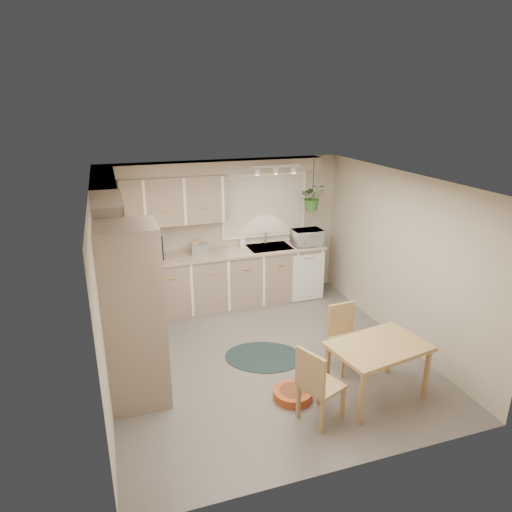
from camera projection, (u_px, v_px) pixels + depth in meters
The scene contains 35 objects.
floor at pixel (265, 357), 6.19m from camera, with size 4.20×4.20×0.00m, color slate.
ceiling at pixel (267, 180), 5.40m from camera, with size 4.20×4.20×0.00m, color white.
wall_back at pixel (224, 231), 7.68m from camera, with size 4.00×0.04×2.40m, color #B0A391.
wall_front at pixel (347, 360), 3.91m from camera, with size 4.00×0.04×2.40m, color #B0A391.
wall_left at pixel (101, 295), 5.20m from camera, with size 0.04×4.20×2.40m, color #B0A391.
wall_right at pixel (400, 258), 6.39m from camera, with size 0.04×4.20×2.40m, color #B0A391.
base_cab_left at pixel (129, 317), 6.32m from camera, with size 0.60×1.85×0.90m, color gray.
base_cab_back at pixel (218, 280), 7.60m from camera, with size 3.60×0.60×0.90m, color gray.
counter_left at pixel (127, 286), 6.17m from camera, with size 0.64×1.89×0.04m, color tan.
counter_back at pixel (218, 254), 7.43m from camera, with size 3.64×0.64×0.04m, color tan.
oven_stack at pixel (134, 317), 5.01m from camera, with size 0.65×0.65×2.10m, color gray.
wall_oven_face at pixel (163, 313), 5.11m from camera, with size 0.02×0.56×0.58m, color silver.
upper_cab_left at pixel (109, 219), 5.95m from camera, with size 0.35×2.00×0.75m, color gray.
upper_cab_back at pixel (163, 201), 7.02m from camera, with size 2.00×0.35×0.75m, color gray.
soffit_left at pixel (103, 183), 5.78m from camera, with size 0.30×2.00×0.20m, color #B0A391.
soffit_back at pixel (213, 167), 7.12m from camera, with size 3.60×0.30×0.20m, color #B0A391.
cooktop at pixel (130, 301), 5.65m from camera, with size 0.52×0.58×0.02m, color silver.
range_hood at pixel (125, 267), 5.49m from camera, with size 0.40×0.60×0.14m, color silver.
window_blinds at pixel (264, 205), 7.73m from camera, with size 1.40×0.02×1.00m, color silver.
window_frame at pixel (264, 205), 7.74m from camera, with size 1.50×0.02×1.10m, color white.
sink at pixel (269, 249), 7.71m from camera, with size 0.70×0.48×0.10m, color #95969C.
dishwasher_front at pixel (308, 278), 7.77m from camera, with size 0.58×0.01×0.83m, color silver.
track_light_bar at pixel (276, 166), 7.02m from camera, with size 0.80×0.04×0.04m, color silver.
wall_clock at pixel (233, 173), 7.37m from camera, with size 0.30×0.30×0.03m, color #E4BC50.
dining_table at pixel (377, 371), 5.28m from camera, with size 1.08×0.72×0.68m, color tan.
chair_left at pixel (322, 383), 4.87m from camera, with size 0.41×0.41×0.89m, color tan.
chair_back at pixel (348, 339), 5.80m from camera, with size 0.40×0.40×0.85m, color tan.
braided_rug at pixel (264, 357), 6.18m from camera, with size 1.06×0.80×0.01m, color black.
pet_bed at pixel (293, 394), 5.32m from camera, with size 0.46×0.46×0.11m, color #B05523.
microwave at pixel (307, 236), 7.75m from camera, with size 0.49×0.27×0.33m, color silver.
soap_bottle at pixel (243, 245), 7.70m from camera, with size 0.08×0.18×0.08m, color silver.
hanging_plant at pixel (312, 200), 7.57m from camera, with size 0.40×0.45×0.35m, color #336528.
coffee_maker at pixel (157, 249), 7.10m from camera, with size 0.18×0.22×0.32m, color black.
toaster at pixel (199, 249), 7.34m from camera, with size 0.28×0.16×0.17m, color #95969C.
knife_block at pixel (196, 247), 7.34m from camera, with size 0.10×0.10×0.23m, color tan.
Camera 1 is at (-1.81, -5.08, 3.33)m, focal length 32.00 mm.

